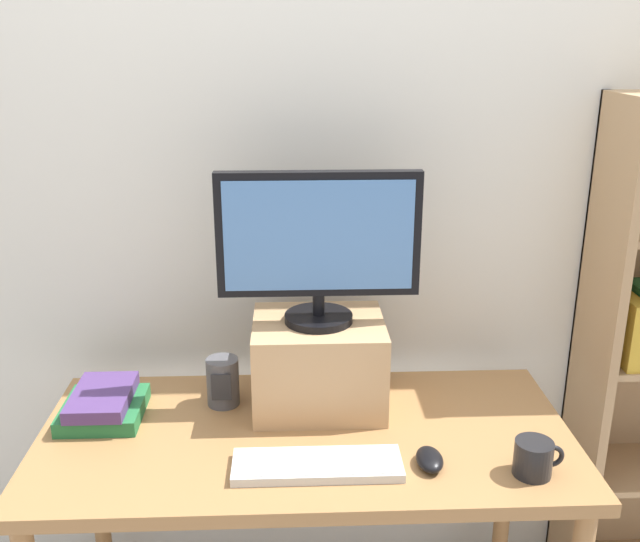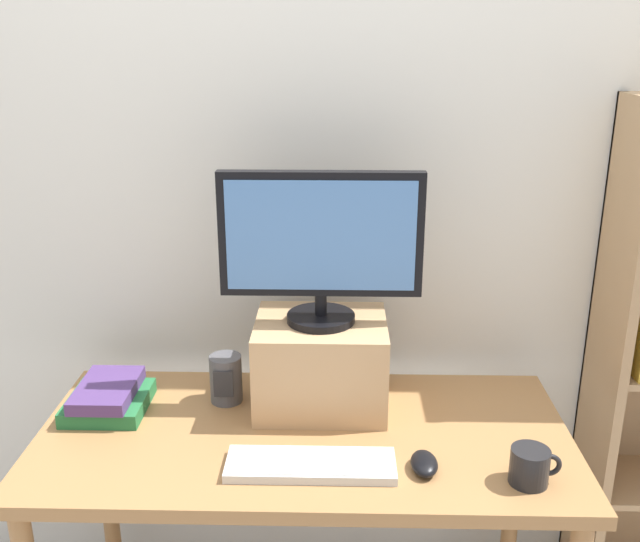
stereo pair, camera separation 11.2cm
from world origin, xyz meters
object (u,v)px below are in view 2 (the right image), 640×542
Objects in this scene: computer_monitor at (321,243)px; book_stack at (108,398)px; computer_mouse at (424,463)px; riser_box at (321,363)px; desk at (304,458)px; keyboard at (311,465)px; coffee_mug at (530,466)px; desk_speaker at (226,379)px.

computer_monitor is 0.72m from book_stack.
riser_box is at bearing 128.43° from computer_mouse.
desk is 0.19m from keyboard.
computer_mouse is (0.25, -0.32, -0.10)m from riser_box.
keyboard is (-0.02, -0.32, -0.45)m from computer_monitor.
coffee_mug reaches higher than desk.
computer_mouse is 0.61m from desk_speaker.
keyboard is at bearing -92.88° from riser_box.
book_stack is 1.71× the size of desk_speaker.
coffee_mug is at bearing -4.52° from keyboard.
book_stack is 1.96× the size of coffee_mug.
keyboard is at bearing -52.63° from desk_speaker.
book_stack is at bearing 162.34° from computer_mouse.
riser_box is 0.88× the size of keyboard.
riser_box reaches higher than keyboard.
desk is 0.58m from coffee_mug.
riser_box is at bearing 75.06° from desk.
desk_speaker is (-0.26, 0.01, -0.40)m from computer_monitor.
riser_box is at bearing -1.11° from desk_speaker.
coffee_mug is at bearing -36.43° from riser_box.
computer_mouse is at bearing -31.99° from desk_speaker.
computer_monitor is 3.90× the size of desk_speaker.
desk_speaker is at bearing 144.99° from desk.
desk is 0.35m from computer_mouse.
coffee_mug is (1.07, -0.31, 0.01)m from book_stack.
coffee_mug is at bearing -10.24° from computer_mouse.
computer_monitor is 4.47× the size of coffee_mug.
computer_monitor is 0.48m from desk_speaker.
coffee_mug is 0.87× the size of desk_speaker.
riser_box is 0.34m from keyboard.
computer_mouse is (0.25, -0.32, -0.45)m from computer_monitor.
book_stack is at bearing 154.63° from keyboard.
keyboard is at bearing -179.41° from computer_mouse.
coffee_mug reaches higher than book_stack.
desk_speaker reaches higher than keyboard.
coffee_mug is at bearing -16.06° from book_stack.
keyboard is 0.27m from computer_mouse.
coffee_mug reaches higher than computer_mouse.
riser_box is 0.59m from book_stack.
desk is 0.26m from riser_box.
desk_speaker is (0.32, 0.06, 0.03)m from book_stack.
desk is 2.60× the size of computer_monitor.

